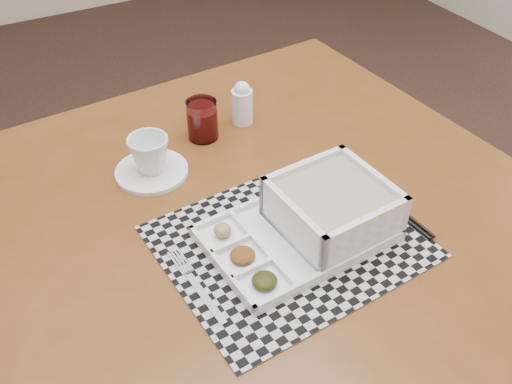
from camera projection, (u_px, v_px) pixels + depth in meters
floor at (183, 268)px, 2.05m from camera, size 5.00×5.00×0.00m
dining_table at (261, 237)px, 1.15m from camera, size 1.14×1.14×0.81m
placemat at (289, 242)px, 1.02m from camera, size 0.46×0.39×0.00m
serving_tray at (323, 216)px, 1.02m from camera, size 0.33×0.24×0.10m
fork at (196, 283)px, 0.94m from camera, size 0.03×0.19×0.00m
spoon at (366, 181)px, 1.15m from camera, size 0.04×0.18×0.01m
chopsticks at (386, 201)px, 1.10m from camera, size 0.03×0.24×0.01m
saucer at (152, 171)px, 1.17m from camera, size 0.15×0.15×0.01m
cup at (149, 154)px, 1.14m from camera, size 0.10×0.10×0.08m
juice_glass at (202, 121)px, 1.25m from camera, size 0.07×0.07×0.09m
creamer_bottle at (242, 103)px, 1.29m from camera, size 0.05×0.05×0.10m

